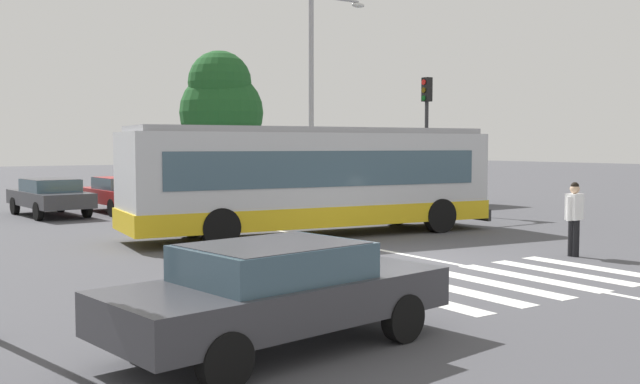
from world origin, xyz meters
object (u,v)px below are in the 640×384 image
Objects in this scene: pedestrian_crossing_street at (574,215)px; twin_arm_street_lamp at (311,74)px; city_transit_bus at (313,180)px; parked_car_white at (243,187)px; foreground_sedan at (278,289)px; bus_stop_shelter at (430,149)px; parked_car_red at (121,192)px; parked_car_charcoal at (50,195)px; background_tree_right at (221,104)px; parked_car_silver at (297,185)px; parked_car_teal at (186,190)px; traffic_light_far_corner at (426,123)px.

twin_arm_street_lamp is (1.45, 13.02, 4.32)m from pedestrian_crossing_street.
city_transit_bus reaches higher than parked_car_white.
city_transit_bus is 7.26m from pedestrian_crossing_street.
bus_stop_shelter is (16.84, 15.21, 1.65)m from foreground_sedan.
parked_car_red is 1.15× the size of bus_stop_shelter.
foreground_sedan is (-6.80, -9.30, -0.82)m from city_transit_bus.
parked_car_charcoal is 1.01× the size of parked_car_red.
pedestrian_crossing_street is 0.38× the size of parked_car_white.
city_transit_bus is at bearing -123.46° from twin_arm_street_lamp.
city_transit_bus is 14.68m from background_tree_right.
background_tree_right is at bearing 78.29° from parked_car_white.
foreground_sedan and parked_car_silver have the same top height.
foreground_sedan is 19.63m from twin_arm_street_lamp.
parked_car_silver is at bearing -1.75° from parked_car_white.
bus_stop_shelter reaches higher than city_transit_bus.
parked_car_white is (3.34, 10.30, -0.82)m from city_transit_bus.
pedestrian_crossing_street is (2.73, -6.69, -0.62)m from city_transit_bus.
parked_car_teal is 0.66× the size of background_tree_right.
parked_car_silver is at bearing 1.39° from parked_car_teal.
parked_car_charcoal is 10.33m from background_tree_right.
parked_car_charcoal is at bearing -177.50° from parked_car_white.
parked_car_red is at bearing 106.57° from pedestrian_crossing_street.
parked_car_charcoal is at bearing 151.02° from traffic_light_far_corner.
parked_car_teal is 6.30m from background_tree_right.
background_tree_right is (3.45, 3.72, 3.73)m from parked_car_teal.
parked_car_charcoal and parked_car_red have the same top height.
bus_stop_shelter is (9.43, -4.18, 1.65)m from parked_car_teal.
parked_car_teal is at bearing 133.51° from twin_arm_street_lamp.
traffic_light_far_corner is 3.92m from bus_stop_shelter.
twin_arm_street_lamp is (-3.17, 3.09, 1.89)m from traffic_light_far_corner.
foreground_sedan is 19.35m from parked_car_charcoal.
parked_car_charcoal is 10.65m from twin_arm_street_lamp.
pedestrian_crossing_street is 18.25m from parked_car_charcoal.
foreground_sedan is at bearing -115.18° from background_tree_right.
parked_car_teal is at bearing -178.61° from parked_car_silver.
bus_stop_shelter reaches higher than foreground_sedan.
city_transit_bus is at bearing -93.47° from parked_car_teal.
city_transit_bus is at bearing -149.54° from bus_stop_shelter.
foreground_sedan is at bearing -138.46° from traffic_light_far_corner.
city_transit_bus is at bearing -120.46° from parked_car_silver.
parked_car_red is 0.99× the size of parked_car_teal.
pedestrian_crossing_street is 17.23m from parked_car_silver.
pedestrian_crossing_street reaches higher than parked_car_silver.
background_tree_right reaches higher than city_transit_bus.
parked_car_silver is (12.81, 19.52, 0.00)m from foreground_sedan.
parked_car_teal is at bearing 156.09° from bus_stop_shelter.
traffic_light_far_corner is (7.35, 3.24, 1.81)m from city_transit_bus.
twin_arm_street_lamp is (-1.83, -3.89, 4.52)m from parked_car_silver.
pedestrian_crossing_street is at bearing -114.93° from traffic_light_far_corner.
background_tree_right reaches higher than pedestrian_crossing_street.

